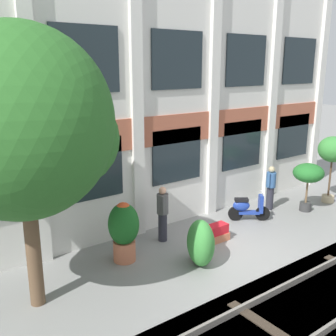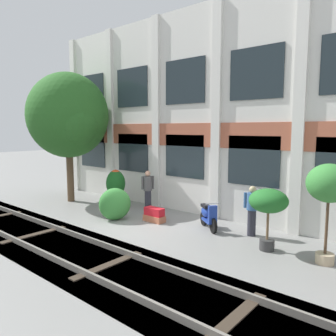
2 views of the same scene
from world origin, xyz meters
name	(u,v)px [view 1 (image 1 of 2)]	position (x,y,z in m)	size (l,w,h in m)	color
ground_plane	(236,252)	(0.00, 0.00, 0.00)	(80.00, 80.00, 0.00)	gray
apartment_facade	(172,101)	(0.00, 2.94, 3.93)	(15.05, 0.64, 7.90)	silver
rail_tracks	(323,302)	(0.00, -2.69, -0.13)	(22.69, 2.80, 0.43)	#4C473F
broadleaf_tree	(22,128)	(-5.20, 0.86, 3.83)	(3.78, 3.60, 5.84)	brown
potted_plant_terracotta_small	(333,152)	(5.80, 0.87, 1.94)	(1.07, 1.07, 2.50)	tan
potted_plant_square_trough	(216,233)	(0.04, 0.86, 0.24)	(0.82, 0.39, 0.51)	#B76647
potted_plant_glazed_jar	(124,228)	(-2.70, 1.43, 0.92)	(0.81, 0.81, 1.62)	#B76647
potted_plant_low_pan	(308,175)	(4.31, 0.82, 1.31)	(1.05, 1.05, 1.72)	#333333
scooter_second_parked	(247,208)	(1.97, 1.42, 0.44)	(1.17, 0.89, 0.98)	black
resident_by_doorway	(163,212)	(-1.18, 1.82, 0.89)	(0.34, 0.46, 1.66)	#282833
resident_watching_tracks	(271,186)	(3.43, 1.69, 0.84)	(0.51, 0.34, 1.58)	#282833
topiary_hedge	(201,243)	(-1.21, 0.10, 0.59)	(1.17, 0.70, 1.19)	#388438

